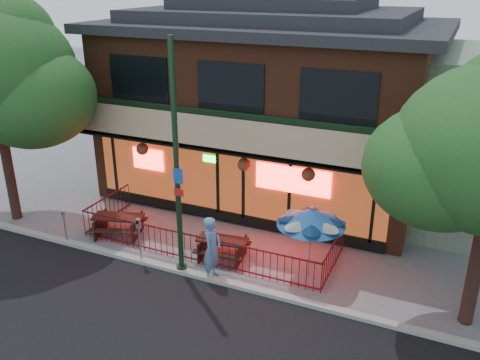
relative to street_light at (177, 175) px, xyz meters
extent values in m
plane|color=gray|center=(0.00, 0.40, -3.15)|extent=(80.00, 80.00, 0.00)
cube|color=#999993|center=(0.00, -0.10, -3.09)|extent=(80.00, 0.25, 0.12)
cube|color=#5F2D1B|center=(0.00, 7.60, 0.10)|extent=(12.00, 8.00, 6.50)
cube|color=#59230F|center=(0.00, 3.58, -1.50)|extent=(11.00, 0.06, 2.60)
cube|color=#FF0C0C|center=(2.30, 3.50, -1.05)|extent=(2.60, 0.04, 0.90)
cube|color=#FF0C0C|center=(-3.40, 3.50, -1.15)|extent=(1.30, 0.04, 0.80)
cube|color=tan|center=(0.00, 3.10, 0.40)|extent=(12.20, 1.33, 1.26)
cube|color=black|center=(-3.60, 3.58, 1.85)|extent=(2.40, 0.06, 1.60)
cube|color=black|center=(0.00, 3.58, 1.85)|extent=(2.40, 0.06, 1.60)
cube|color=black|center=(3.60, 3.58, 1.85)|extent=(2.40, 0.06, 1.60)
cube|color=black|center=(0.00, 3.55, -2.90)|extent=(11.00, 0.12, 0.40)
cube|color=#FFC672|center=(5.60, 3.42, -0.60)|extent=(0.18, 0.18, 0.32)
cube|color=#4A0F1B|center=(0.00, 0.60, -2.20)|extent=(8.40, 0.04, 0.04)
cube|color=#4A0F1B|center=(0.00, 0.60, -3.03)|extent=(8.40, 0.04, 0.04)
cube|color=#4A0F1B|center=(-4.20, 1.90, -2.20)|extent=(0.04, 2.60, 0.04)
cube|color=#4A0F1B|center=(4.20, 1.90, -2.20)|extent=(0.04, 2.60, 0.04)
cylinder|color=#4A0F1B|center=(0.00, 0.60, -2.65)|extent=(0.02, 0.02, 1.00)
cylinder|color=#16311C|center=(0.00, 0.00, 0.35)|extent=(0.16, 0.16, 7.00)
cylinder|color=#16311C|center=(0.00, 0.00, -3.05)|extent=(0.32, 0.32, 0.20)
cube|color=#194CB2|center=(0.12, -0.15, 0.05)|extent=(0.30, 0.02, 0.45)
cube|color=red|center=(0.12, -0.15, -0.45)|extent=(0.30, 0.02, 0.22)
cylinder|color=#35221A|center=(-7.50, 0.70, -0.59)|extent=(0.36, 0.36, 5.12)
cylinder|color=#35221A|center=(8.00, 0.90, -0.91)|extent=(0.36, 0.36, 4.48)
cube|color=#341A13|center=(-3.80, 0.95, -2.80)|extent=(0.41, 1.20, 0.70)
cube|color=#341A13|center=(-2.53, 1.33, -2.80)|extent=(0.41, 1.20, 0.70)
cube|color=#341A13|center=(-3.16, 1.14, -2.45)|extent=(1.84, 1.17, 0.06)
cube|color=#341A13|center=(-3.01, 0.64, -2.73)|extent=(1.71, 0.75, 0.05)
cube|color=#341A13|center=(-3.31, 1.64, -2.73)|extent=(1.71, 0.75, 0.05)
cube|color=black|center=(0.18, 1.14, -2.82)|extent=(0.20, 1.15, 0.66)
cube|color=black|center=(1.41, 1.29, -2.82)|extent=(0.20, 1.15, 0.66)
cube|color=black|center=(0.80, 1.21, -2.49)|extent=(1.67, 0.86, 0.05)
cube|color=black|center=(0.86, 0.73, -2.76)|extent=(1.61, 0.45, 0.04)
cube|color=black|center=(0.74, 1.70, -2.76)|extent=(1.61, 0.45, 0.04)
cylinder|color=gray|center=(3.60, 1.37, -2.10)|extent=(0.05, 0.05, 2.09)
cone|color=navy|center=(3.60, 1.37, -1.20)|extent=(2.00, 1.99, 0.52)
sphere|color=gray|center=(3.60, 1.37, -0.92)|extent=(0.09, 0.09, 0.09)
imported|color=#547AA8|center=(1.04, 0.05, -2.15)|extent=(0.50, 0.75, 2.00)
cylinder|color=#9B9CA3|center=(-1.42, -0.08, -2.54)|extent=(0.06, 0.06, 1.23)
cube|color=#9B9CA3|center=(-1.42, -0.08, -1.79)|extent=(0.14, 0.12, 0.31)
cube|color=black|center=(-1.42, -0.14, -1.72)|extent=(0.09, 0.01, 0.11)
cylinder|color=#93959B|center=(-4.42, -0.08, -2.66)|extent=(0.04, 0.04, 0.98)
cube|color=#93959B|center=(-4.42, -0.08, -2.07)|extent=(0.13, 0.12, 0.25)
cube|color=black|center=(-4.42, -0.12, -2.01)|extent=(0.07, 0.03, 0.09)
camera|label=1|loc=(7.10, -11.47, 5.24)|focal=38.00mm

